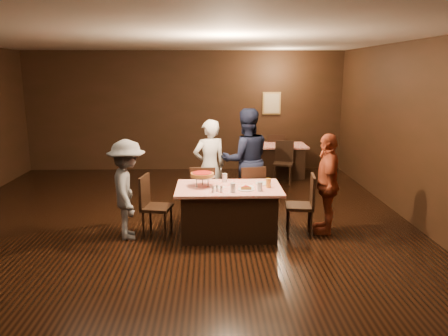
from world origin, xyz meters
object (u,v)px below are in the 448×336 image
Objects in this scene: chair_far_right at (250,192)px; diner_red_shirt at (327,184)px; chair_end_left at (157,206)px; chair_back_far at (275,152)px; main_table at (229,211)px; back_table at (278,160)px; chair_end_right at (300,205)px; diner_white_jacket at (210,166)px; plate_empty at (263,184)px; chair_far_left at (203,192)px; pizza_stand at (202,175)px; glass_amber at (268,183)px; chair_back_near at (283,163)px; diner_grey_knit at (128,190)px; glass_front_left at (233,188)px; diner_navy_hoodie at (246,160)px; glass_back at (225,178)px; glass_front_right at (260,187)px.

chair_far_right is 1.35m from diner_red_shirt.
chair_back_far is at bearing -17.98° from chair_end_left.
back_table is (1.37, 3.88, 0.00)m from main_table.
chair_end_right is 0.57× the size of diner_white_jacket.
chair_end_right reaches higher than plate_empty.
chair_end_left reaches higher than back_table.
chair_far_left and chair_far_right have the same top height.
diner_white_jacket is 4.41× the size of pizza_stand.
glass_amber is at bearing -4.76° from main_table.
chair_back_near is at bearing -152.34° from diner_white_jacket.
main_table is 0.96× the size of diner_white_jacket.
chair_end_left is 1.00× the size of chair_back_far.
chair_end_right reaches higher than glass_amber.
main_table is 0.70m from pizza_stand.
glass_front_left is (1.57, -0.24, 0.08)m from diner_grey_knit.
chair_far_right reaches higher than glass_front_left.
back_table is at bearing 65.19° from pizza_stand.
chair_far_right is 0.68m from diner_navy_hoodie.
chair_end_right is 1.00× the size of chair_back_far.
chair_back_far is at bearing 71.24° from glass_back.
glass_back is (-1.42, -2.88, 0.37)m from chair_back_near.
chair_far_left reaches higher than glass_front_right.
pizza_stand is at bearing -104.85° from chair_back_near.
glass_front_left is 0.60m from glass_amber.
diner_navy_hoodie is 13.29× the size of glass_front_left.
chair_back_far is 4.43m from glass_back.
plate_empty is at bearing -14.04° from glass_back.
back_table is 3.42× the size of pizza_stand.
glass_back is (1.05, 0.30, 0.37)m from chair_end_left.
chair_far_right is 1.00× the size of chair_back_near.
main_table is 4.21× the size of pizza_stand.
chair_far_right is 0.60× the size of diner_red_shirt.
diner_navy_hoodie is at bearing 78.58° from glass_front_left.
chair_far_right is 1.07m from glass_front_right.
chair_end_left is 0.85m from pizza_stand.
diner_red_shirt is at bearing 17.33° from glass_front_right.
back_table is 1.37× the size of chair_end_left.
chair_back_far is (0.27, 4.48, 0.00)m from chair_end_right.
diner_navy_hoodie is (1.46, 1.25, 0.46)m from chair_end_left.
diner_grey_knit is (-1.52, -0.06, 0.37)m from main_table.
chair_end_right is at bearing -15.26° from plate_empty.
plate_empty is at bearing 41.99° from glass_front_left.
chair_end_right is 3.19m from chair_back_near.
chair_far_right reaches higher than glass_amber.
chair_far_left is 1.03m from chair_end_left.
diner_navy_hoodie is at bearing -124.26° from diner_red_shirt.
main_table is at bearing -99.20° from diner_grey_knit.
chair_far_right is 0.63× the size of diner_grey_knit.
chair_far_left is 1.41m from diner_grey_knit.
plate_empty is at bearing 15.26° from main_table.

